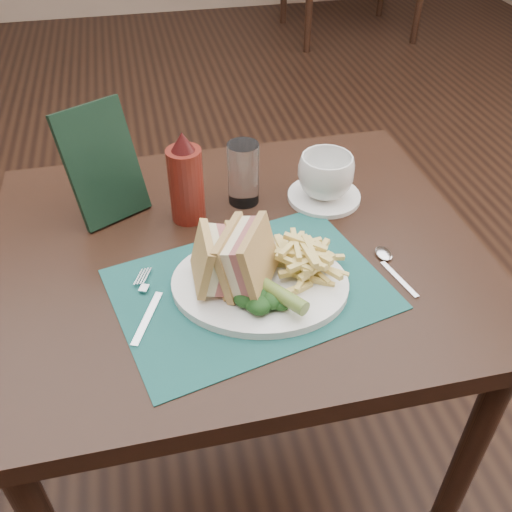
{
  "coord_description": "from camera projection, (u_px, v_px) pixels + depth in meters",
  "views": [
    {
      "loc": [
        -0.14,
        -1.31,
        1.41
      ],
      "look_at": [
        0.02,
        -0.59,
        0.8
      ],
      "focal_mm": 40.0,
      "sensor_mm": 36.0,
      "label": 1
    }
  ],
  "objects": [
    {
      "name": "floor",
      "position": [
        213.0,
        330.0,
        1.91
      ],
      "size": [
        7.0,
        7.0,
        0.0
      ],
      "primitive_type": "plane",
      "color": "black",
      "rests_on": "ground"
    },
    {
      "name": "placemat",
      "position": [
        250.0,
        289.0,
        0.97
      ],
      "size": [
        0.5,
        0.41,
        0.0
      ],
      "primitive_type": "cube",
      "rotation": [
        0.0,
        0.0,
        0.23
      ],
      "color": "#184F4B",
      "rests_on": "table_main"
    },
    {
      "name": "fries_pile",
      "position": [
        303.0,
        257.0,
        0.96
      ],
      "size": [
        0.18,
        0.2,
        0.06
      ],
      "primitive_type": null,
      "color": "#E7D073",
      "rests_on": "plate"
    },
    {
      "name": "pickle_spear",
      "position": [
        276.0,
        292.0,
        0.91
      ],
      "size": [
        0.09,
        0.11,
        0.03
      ],
      "primitive_type": "cylinder",
      "rotation": [
        1.54,
        0.0,
        0.6
      ],
      "color": "#57752C",
      "rests_on": "plate"
    },
    {
      "name": "sandwich_half_b",
      "position": [
        235.0,
        255.0,
        0.92
      ],
      "size": [
        0.13,
        0.14,
        0.11
      ],
      "primitive_type": null,
      "rotation": [
        0.0,
        -0.24,
        -0.53
      ],
      "color": "tan",
      "rests_on": "plate"
    },
    {
      "name": "fork",
      "position": [
        146.0,
        304.0,
        0.93
      ],
      "size": [
        0.1,
        0.17,
        0.01
      ],
      "primitive_type": null,
      "rotation": [
        0.0,
        0.0,
        -0.42
      ],
      "color": "silver",
      "rests_on": "placemat"
    },
    {
      "name": "plate",
      "position": [
        260.0,
        284.0,
        0.97
      ],
      "size": [
        0.35,
        0.31,
        0.01
      ],
      "primitive_type": null,
      "rotation": [
        0.0,
        0.0,
        -0.27
      ],
      "color": "white",
      "rests_on": "placemat"
    },
    {
      "name": "drinking_glass",
      "position": [
        243.0,
        174.0,
        1.13
      ],
      "size": [
        0.07,
        0.07,
        0.13
      ],
      "primitive_type": "cylinder",
      "rotation": [
        0.0,
        0.0,
        -0.08
      ],
      "color": "white",
      "rests_on": "table_main"
    },
    {
      "name": "ketchup_bottle",
      "position": [
        186.0,
        177.0,
        1.07
      ],
      "size": [
        0.08,
        0.08,
        0.19
      ],
      "primitive_type": null,
      "rotation": [
        0.0,
        0.0,
        -0.16
      ],
      "color": "#58160F",
      "rests_on": "table_main"
    },
    {
      "name": "sandwich_half_a",
      "position": [
        203.0,
        261.0,
        0.92
      ],
      "size": [
        0.08,
        0.1,
        0.1
      ],
      "primitive_type": null,
      "rotation": [
        0.0,
        0.24,
        -0.02
      ],
      "color": "tan",
      "rests_on": "plate"
    },
    {
      "name": "table_main",
      "position": [
        240.0,
        375.0,
        1.3
      ],
      "size": [
        0.9,
        0.75,
        0.75
      ],
      "primitive_type": null,
      "color": "black",
      "rests_on": "ground"
    },
    {
      "name": "check_presenter",
      "position": [
        102.0,
        164.0,
        1.07
      ],
      "size": [
        0.16,
        0.14,
        0.22
      ],
      "primitive_type": "cube",
      "rotation": [
        -0.31,
        0.0,
        0.5
      ],
      "color": "black",
      "rests_on": "table_main"
    },
    {
      "name": "wall_back",
      "position": [
        142.0,
        13.0,
        4.54
      ],
      "size": [
        6.0,
        0.0,
        6.0
      ],
      "primitive_type": "plane",
      "rotation": [
        1.57,
        0.0,
        0.0
      ],
      "color": "tan",
      "rests_on": "ground"
    },
    {
      "name": "spoon",
      "position": [
        394.0,
        269.0,
        1.0
      ],
      "size": [
        0.07,
        0.15,
        0.01
      ],
      "primitive_type": null,
      "rotation": [
        0.0,
        0.0,
        0.22
      ],
      "color": "silver",
      "rests_on": "table_main"
    },
    {
      "name": "coffee_cup",
      "position": [
        326.0,
        176.0,
        1.15
      ],
      "size": [
        0.16,
        0.16,
        0.09
      ],
      "primitive_type": "imported",
      "rotation": [
        0.0,
        0.0,
        0.94
      ],
      "color": "white",
      "rests_on": "saucer"
    },
    {
      "name": "saucer",
      "position": [
        324.0,
        196.0,
        1.18
      ],
      "size": [
        0.18,
        0.18,
        0.01
      ],
      "primitive_type": "cylinder",
      "rotation": [
        0.0,
        0.0,
        -0.19
      ],
      "color": "white",
      "rests_on": "table_main"
    },
    {
      "name": "kale_garnish",
      "position": [
        267.0,
        300.0,
        0.91
      ],
      "size": [
        0.11,
        0.08,
        0.03
      ],
      "primitive_type": null,
      "color": "#133413",
      "rests_on": "plate"
    }
  ]
}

